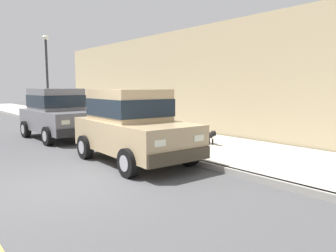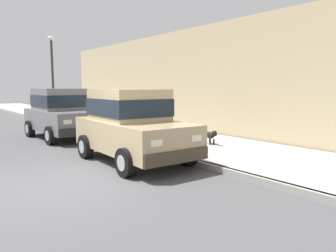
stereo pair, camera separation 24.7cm
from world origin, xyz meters
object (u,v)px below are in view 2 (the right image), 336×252
at_px(car_grey_hatchback, 61,112).
at_px(dog_black, 211,135).
at_px(car_tan_hatchback, 132,124).
at_px(street_lamp, 52,68).

bearing_deg(car_grey_hatchback, dog_black, -59.92).
height_order(car_tan_hatchback, car_grey_hatchback, same).
height_order(car_grey_hatchback, street_lamp, street_lamp).
relative_size(car_tan_hatchback, dog_black, 5.29).
distance_m(car_tan_hatchback, car_grey_hatchback, 4.96).
distance_m(dog_black, street_lamp, 10.53).
xyz_separation_m(car_tan_hatchback, car_grey_hatchback, (-0.09, 4.96, 0.00)).
height_order(car_tan_hatchback, street_lamp, street_lamp).
xyz_separation_m(car_tan_hatchback, street_lamp, (1.34, 10.03, 1.93)).
bearing_deg(dog_black, car_grey_hatchback, 120.08).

